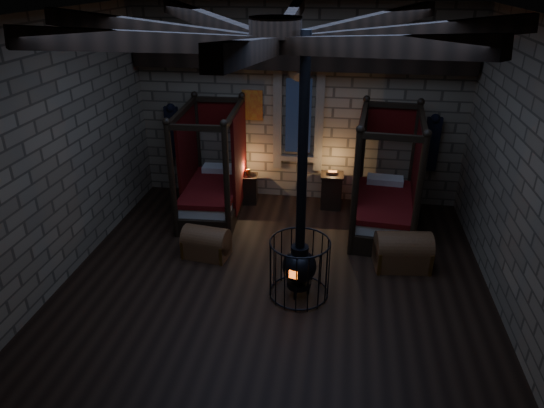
# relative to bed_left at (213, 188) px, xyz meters

# --- Properties ---
(room) EXTENTS (7.02, 7.02, 4.29)m
(room) POSITION_rel_bed_left_xyz_m (1.67, -2.34, 3.18)
(room) COLOR black
(room) RESTS_ON ground
(bed_left) EXTENTS (1.27, 2.23, 2.27)m
(bed_left) POSITION_rel_bed_left_xyz_m (0.00, 0.00, 0.00)
(bed_left) COLOR black
(bed_left) RESTS_ON ground
(bed_right) EXTENTS (1.33, 2.31, 2.33)m
(bed_right) POSITION_rel_bed_left_xyz_m (3.53, -0.18, 0.01)
(bed_right) COLOR black
(bed_right) RESTS_ON ground
(trunk_left) EXTENTS (0.87, 0.61, 0.59)m
(trunk_left) POSITION_rel_bed_left_xyz_m (0.32, -1.76, -0.30)
(trunk_left) COLOR brown
(trunk_left) RESTS_ON ground
(trunk_right) EXTENTS (1.00, 0.70, 0.69)m
(trunk_right) POSITION_rel_bed_left_xyz_m (3.80, -1.59, -0.26)
(trunk_right) COLOR brown
(trunk_right) RESTS_ON ground
(nightstand_left) EXTENTS (0.44, 0.43, 0.80)m
(nightstand_left) POSITION_rel_bed_left_xyz_m (0.64, 0.58, -0.22)
(nightstand_left) COLOR black
(nightstand_left) RESTS_ON ground
(nightstand_right) EXTENTS (0.49, 0.47, 0.84)m
(nightstand_right) POSITION_rel_bed_left_xyz_m (2.47, 0.63, -0.17)
(nightstand_right) COLOR black
(nightstand_right) RESTS_ON ground
(stove) EXTENTS (0.96, 0.96, 4.05)m
(stove) POSITION_rel_bed_left_xyz_m (2.10, -2.67, 0.04)
(stove) COLOR black
(stove) RESTS_ON ground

